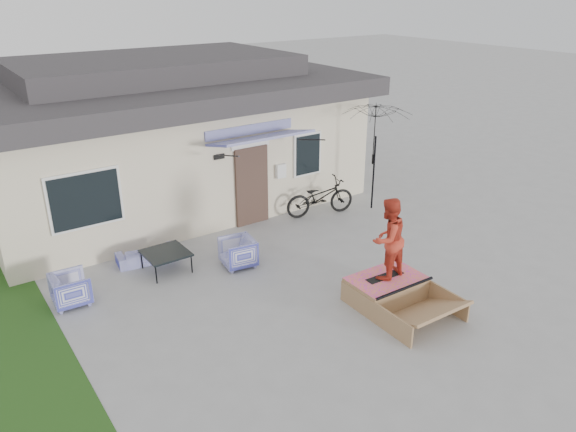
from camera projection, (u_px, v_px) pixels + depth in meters
ground at (328, 309)px, 10.86m from camera, size 90.00×90.00×0.00m
grass_strip at (24, 351)px, 9.64m from camera, size 1.40×8.00×0.01m
house at (159, 130)px, 16.14m from camera, size 10.80×8.49×4.10m
loveseat at (147, 251)px, 12.63m from camera, size 1.41×0.57×0.53m
armchair_left at (71, 288)px, 10.93m from camera, size 0.68×0.73×0.72m
armchair_right at (238, 251)px, 12.40m from camera, size 0.77×0.80×0.74m
coffee_table at (166, 261)px, 12.24m from camera, size 0.94×0.94×0.46m
bicycle at (320, 193)px, 15.05m from camera, size 2.07×1.13×1.26m
patio_umbrella at (375, 149)px, 15.06m from camera, size 2.38×2.30×2.20m
skate_ramp at (386, 289)px, 11.10m from camera, size 1.52×2.00×0.49m
skateboard at (385, 276)px, 11.04m from camera, size 0.86×0.25×0.05m
skater at (388, 237)px, 10.70m from camera, size 0.89×0.73×1.67m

